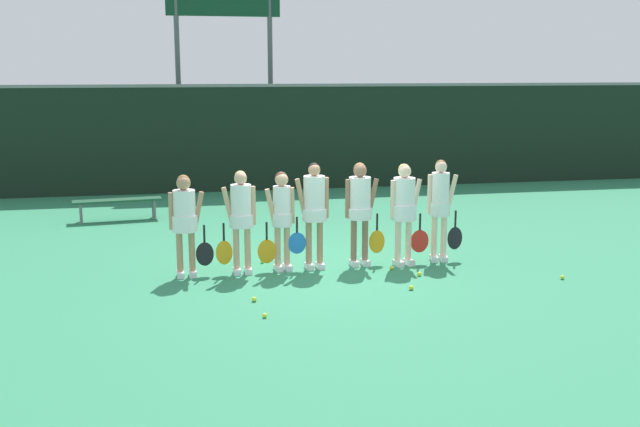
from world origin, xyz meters
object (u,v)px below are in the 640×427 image
object	(u,v)px
player_0	(185,217)
player_4	(360,204)
tennis_ball_0	(265,316)
tennis_ball_6	(254,299)
player_2	(281,214)
player_6	(440,203)
tennis_ball_2	(262,261)
tennis_ball_5	(392,268)
tennis_ball_4	(562,277)
bench_courtside	(117,202)
tennis_ball_1	(411,288)
player_1	(241,214)
player_3	(314,206)
tennis_ball_3	(419,274)
player_5	(404,205)
scoreboard	(223,15)

from	to	relation	value
player_0	player_4	bearing A→B (deg)	1.25
tennis_ball_0	tennis_ball_6	distance (m)	0.72
player_2	player_6	size ratio (longest dim) A/B	0.93
tennis_ball_0	tennis_ball_2	world-z (taller)	tennis_ball_2
player_2	tennis_ball_6	world-z (taller)	player_2
tennis_ball_0	tennis_ball_5	world-z (taller)	tennis_ball_5
tennis_ball_4	tennis_ball_6	bearing A→B (deg)	-177.88
bench_courtside	player_2	xyz separation A→B (m)	(2.85, -4.69, 0.54)
tennis_ball_6	tennis_ball_4	bearing A→B (deg)	2.12
tennis_ball_1	tennis_ball_5	distance (m)	1.14
bench_courtside	tennis_ball_0	distance (m)	7.37
tennis_ball_4	tennis_ball_6	distance (m)	4.81
player_1	player_4	size ratio (longest dim) A/B	0.96
player_4	player_1	bearing A→B (deg)	-179.62
player_3	tennis_ball_1	bearing A→B (deg)	-55.10
bench_courtside	tennis_ball_2	bearing A→B (deg)	-65.33
player_2	player_4	world-z (taller)	player_4
tennis_ball_3	tennis_ball_6	xyz separation A→B (m)	(-2.69, -0.79, -0.00)
tennis_ball_4	tennis_ball_6	xyz separation A→B (m)	(-4.81, -0.18, 0.00)
player_5	tennis_ball_2	distance (m)	2.54
player_6	tennis_ball_3	bearing A→B (deg)	-118.30
player_4	tennis_ball_0	bearing A→B (deg)	-131.59
player_4	tennis_ball_0	distance (m)	3.18
player_2	tennis_ball_6	distance (m)	1.93
player_1	player_4	xyz separation A→B (m)	(1.96, 0.11, 0.06)
tennis_ball_0	tennis_ball_1	size ratio (longest dim) A/B	0.92
tennis_ball_2	player_6	bearing A→B (deg)	-7.91
player_0	player_4	world-z (taller)	player_4
scoreboard	tennis_ball_4	distance (m)	12.81
tennis_ball_6	tennis_ball_0	bearing A→B (deg)	-85.51
player_4	tennis_ball_3	size ratio (longest dim) A/B	24.03
player_2	player_3	distance (m)	0.54
player_1	tennis_ball_2	size ratio (longest dim) A/B	24.66
player_3	player_6	xyz separation A→B (m)	(2.17, 0.07, -0.03)
tennis_ball_0	tennis_ball_3	size ratio (longest dim) A/B	0.91
player_3	tennis_ball_6	world-z (taller)	player_3
player_1	tennis_ball_3	distance (m)	2.96
scoreboard	tennis_ball_0	size ratio (longest dim) A/B	93.21
player_2	tennis_ball_4	distance (m)	4.50
player_5	tennis_ball_0	xyz separation A→B (m)	(-2.60, -2.22, -0.97)
player_0	tennis_ball_0	bearing A→B (deg)	-68.39
bench_courtside	player_0	distance (m)	4.98
tennis_ball_3	tennis_ball_5	distance (m)	0.55
player_1	player_2	distance (m)	0.66
tennis_ball_4	tennis_ball_0	bearing A→B (deg)	-169.30
player_0	player_3	distance (m)	2.05
player_0	player_3	world-z (taller)	player_3
scoreboard	tennis_ball_6	size ratio (longest dim) A/B	86.48
player_1	tennis_ball_6	world-z (taller)	player_1
player_1	player_3	bearing A→B (deg)	3.04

